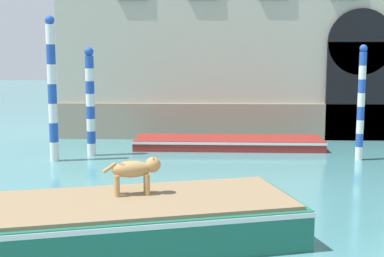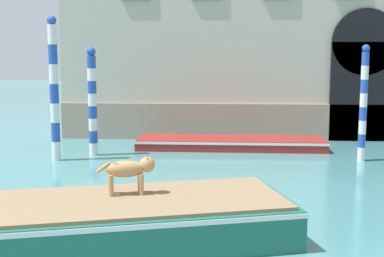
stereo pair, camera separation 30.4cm
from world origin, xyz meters
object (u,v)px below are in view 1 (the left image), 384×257
Objects in this scene: boat_moored_near_palazzo at (228,142)px; mooring_pole_1 at (52,89)px; boat_foreground at (71,224)px; mooring_pole_4 at (90,101)px; mooring_pole_0 at (361,102)px; dog_on_deck at (136,170)px.

mooring_pole_1 reaches higher than boat_moored_near_palazzo.
mooring_pole_4 is at bearing 84.83° from boat_foreground.
mooring_pole_1 reaches higher than mooring_pole_0.
mooring_pole_1 is at bearing 104.31° from dog_on_deck.
mooring_pole_1 reaches higher than boat_foreground.
boat_moored_near_palazzo is (2.91, 9.38, -0.21)m from boat_foreground.
mooring_pole_4 is (-1.42, 7.89, 1.31)m from boat_foreground.
boat_moored_near_palazzo is 6.07m from mooring_pole_1.
boat_moored_near_palazzo is 1.48× the size of mooring_pole_1.
boat_foreground is 10.18m from mooring_pole_0.
dog_on_deck is at bearing 15.68° from boat_foreground.
mooring_pole_0 is at bearing 2.92° from mooring_pole_1.
mooring_pole_1 is (-3.34, 6.41, 0.97)m from dog_on_deck.
mooring_pole_4 is at bearing 43.56° from mooring_pole_1.
boat_foreground is at bearing -106.69° from boat_moored_near_palazzo.
boat_foreground is at bearing -132.13° from mooring_pole_0.
boat_foreground is 2.38× the size of mooring_pole_4.
mooring_pole_0 is 0.81× the size of mooring_pole_1.
boat_foreground is 1.27× the size of boat_moored_near_palazzo.
boat_foreground reaches higher than boat_moored_near_palazzo.
mooring_pole_0 reaches higher than dog_on_deck.
dog_on_deck is 0.30× the size of mooring_pole_4.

